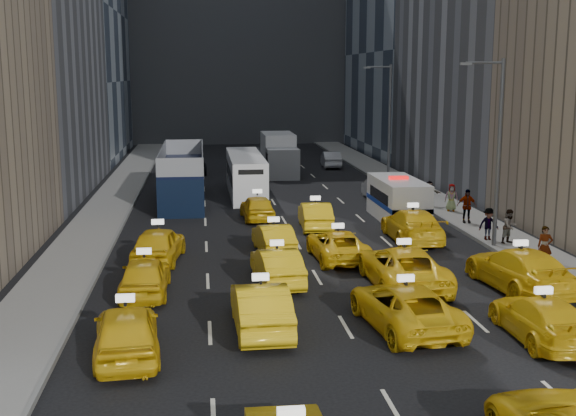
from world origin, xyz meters
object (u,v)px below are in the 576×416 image
object	(u,v)px
nypd_van	(398,200)
box_truck	(279,155)
pedestrian_0	(545,246)
double_decker	(183,175)
city_bus	(246,175)

from	to	relation	value
nypd_van	box_truck	world-z (taller)	box_truck
box_truck	pedestrian_0	size ratio (longest dim) A/B	4.37
double_decker	box_truck	world-z (taller)	double_decker
nypd_van	pedestrian_0	world-z (taller)	nypd_van
nypd_van	double_decker	world-z (taller)	double_decker
double_decker	city_bus	distance (m)	4.81
pedestrian_0	nypd_van	bearing A→B (deg)	124.04
pedestrian_0	double_decker	bearing A→B (deg)	146.82
city_bus	nypd_van	bearing A→B (deg)	-55.74
nypd_van	city_bus	world-z (taller)	city_bus
nypd_van	city_bus	xyz separation A→B (m)	(-8.12, 10.06, 0.22)
double_decker	box_truck	xyz separation A→B (m)	(7.71, 12.04, -0.06)
nypd_van	pedestrian_0	bearing A→B (deg)	-79.51
nypd_van	box_truck	size ratio (longest dim) A/B	0.81
box_truck	nypd_van	bearing A→B (deg)	-71.25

